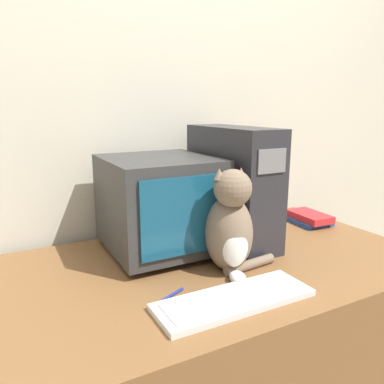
# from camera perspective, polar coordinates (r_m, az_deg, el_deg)

# --- Properties ---
(wall_back) EXTENTS (7.00, 0.05, 2.50)m
(wall_back) POSITION_cam_1_polar(r_m,az_deg,el_deg) (1.74, -4.22, 11.23)
(wall_back) COLOR beige
(wall_back) RESTS_ON ground_plane
(desk) EXTENTS (1.52, 0.88, 0.75)m
(desk) POSITION_cam_1_polar(r_m,az_deg,el_deg) (1.59, 4.29, -22.68)
(desk) COLOR brown
(desk) RESTS_ON ground_plane
(crt_monitor) EXTENTS (0.39, 0.43, 0.37)m
(crt_monitor) POSITION_cam_1_polar(r_m,az_deg,el_deg) (1.43, -4.96, -1.78)
(crt_monitor) COLOR #333333
(crt_monitor) RESTS_ON desk
(computer_tower) EXTENTS (0.17, 0.48, 0.48)m
(computer_tower) POSITION_cam_1_polar(r_m,az_deg,el_deg) (1.54, 6.14, 1.04)
(computer_tower) COLOR #28282D
(computer_tower) RESTS_ON desk
(keyboard) EXTENTS (0.48, 0.16, 0.02)m
(keyboard) POSITION_cam_1_polar(r_m,az_deg,el_deg) (1.13, 6.48, -15.94)
(keyboard) COLOR silver
(keyboard) RESTS_ON desk
(cat) EXTENTS (0.27, 0.26, 0.36)m
(cat) POSITION_cam_1_polar(r_m,az_deg,el_deg) (1.27, 5.86, -5.34)
(cat) COLOR #7A6651
(cat) RESTS_ON desk
(book_stack) EXTENTS (0.17, 0.22, 0.05)m
(book_stack) POSITION_cam_1_polar(r_m,az_deg,el_deg) (1.90, 17.45, -3.83)
(book_stack) COLOR #234793
(book_stack) RESTS_ON desk
(pen) EXTENTS (0.14, 0.07, 0.01)m
(pen) POSITION_cam_1_polar(r_m,az_deg,el_deg) (1.14, -3.84, -15.80)
(pen) COLOR navy
(pen) RESTS_ON desk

